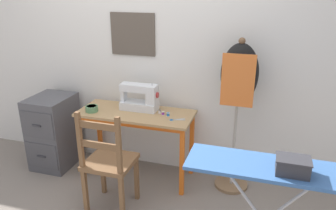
{
  "coord_description": "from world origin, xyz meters",
  "views": [
    {
      "loc": [
        1.17,
        -2.51,
        1.88
      ],
      "look_at": [
        0.34,
        0.21,
        0.82
      ],
      "focal_mm": 35.0,
      "sensor_mm": 36.0,
      "label": 1
    }
  ],
  "objects_px": {
    "ironing_board": "(269,173)",
    "fabric_bowl": "(92,109)",
    "thread_spool_near_machine": "(160,112)",
    "thread_spool_mid_table": "(163,113)",
    "wooden_chair": "(109,163)",
    "filing_cabinet": "(54,131)",
    "thread_spool_far_edge": "(168,114)",
    "dress_form": "(239,83)",
    "sewing_machine": "(141,98)",
    "storage_box": "(293,166)",
    "scissors": "(175,120)"
  },
  "relations": [
    {
      "from": "filing_cabinet",
      "to": "storage_box",
      "type": "height_order",
      "value": "storage_box"
    },
    {
      "from": "thread_spool_far_edge",
      "to": "ironing_board",
      "type": "height_order",
      "value": "ironing_board"
    },
    {
      "from": "thread_spool_mid_table",
      "to": "ironing_board",
      "type": "bearing_deg",
      "value": -41.96
    },
    {
      "from": "sewing_machine",
      "to": "filing_cabinet",
      "type": "xyz_separation_m",
      "value": [
        -0.97,
        -0.13,
        -0.44
      ]
    },
    {
      "from": "wooden_chair",
      "to": "filing_cabinet",
      "type": "relative_size",
      "value": 1.22
    },
    {
      "from": "thread_spool_near_machine",
      "to": "thread_spool_mid_table",
      "type": "bearing_deg",
      "value": -33.02
    },
    {
      "from": "scissors",
      "to": "storage_box",
      "type": "height_order",
      "value": "storage_box"
    },
    {
      "from": "wooden_chair",
      "to": "storage_box",
      "type": "xyz_separation_m",
      "value": [
        1.4,
        -0.35,
        0.42
      ]
    },
    {
      "from": "filing_cabinet",
      "to": "ironing_board",
      "type": "relative_size",
      "value": 0.75
    },
    {
      "from": "fabric_bowl",
      "to": "scissors",
      "type": "relative_size",
      "value": 0.85
    },
    {
      "from": "thread_spool_mid_table",
      "to": "filing_cabinet",
      "type": "bearing_deg",
      "value": -177.15
    },
    {
      "from": "wooden_chair",
      "to": "thread_spool_far_edge",
      "type": "bearing_deg",
      "value": 58.13
    },
    {
      "from": "filing_cabinet",
      "to": "ironing_board",
      "type": "height_order",
      "value": "ironing_board"
    },
    {
      "from": "thread_spool_near_machine",
      "to": "ironing_board",
      "type": "bearing_deg",
      "value": -41.64
    },
    {
      "from": "thread_spool_near_machine",
      "to": "wooden_chair",
      "type": "relative_size",
      "value": 0.04
    },
    {
      "from": "fabric_bowl",
      "to": "thread_spool_near_machine",
      "type": "xyz_separation_m",
      "value": [
        0.65,
        0.15,
        -0.01
      ]
    },
    {
      "from": "fabric_bowl",
      "to": "filing_cabinet",
      "type": "xyz_separation_m",
      "value": [
        -0.52,
        0.06,
        -0.35
      ]
    },
    {
      "from": "scissors",
      "to": "thread_spool_far_edge",
      "type": "distance_m",
      "value": 0.11
    },
    {
      "from": "ironing_board",
      "to": "wooden_chair",
      "type": "bearing_deg",
      "value": 166.87
    },
    {
      "from": "scissors",
      "to": "thread_spool_far_edge",
      "type": "xyz_separation_m",
      "value": [
        -0.09,
        0.07,
        0.01
      ]
    },
    {
      "from": "thread_spool_mid_table",
      "to": "thread_spool_near_machine",
      "type": "bearing_deg",
      "value": 146.98
    },
    {
      "from": "storage_box",
      "to": "thread_spool_near_machine",
      "type": "bearing_deg",
      "value": 140.07
    },
    {
      "from": "ironing_board",
      "to": "fabric_bowl",
      "type": "bearing_deg",
      "value": 155.5
    },
    {
      "from": "thread_spool_far_edge",
      "to": "dress_form",
      "type": "bearing_deg",
      "value": 7.83
    },
    {
      "from": "sewing_machine",
      "to": "ironing_board",
      "type": "bearing_deg",
      "value": -37.67
    },
    {
      "from": "sewing_machine",
      "to": "thread_spool_mid_table",
      "type": "xyz_separation_m",
      "value": [
        0.25,
        -0.07,
        -0.11
      ]
    },
    {
      "from": "scissors",
      "to": "filing_cabinet",
      "type": "bearing_deg",
      "value": 178.85
    },
    {
      "from": "ironing_board",
      "to": "storage_box",
      "type": "height_order",
      "value": "storage_box"
    },
    {
      "from": "fabric_bowl",
      "to": "thread_spool_far_edge",
      "type": "bearing_deg",
      "value": 7.83
    },
    {
      "from": "scissors",
      "to": "thread_spool_near_machine",
      "type": "distance_m",
      "value": 0.22
    },
    {
      "from": "filing_cabinet",
      "to": "dress_form",
      "type": "relative_size",
      "value": 0.53
    },
    {
      "from": "wooden_chair",
      "to": "storage_box",
      "type": "relative_size",
      "value": 4.76
    },
    {
      "from": "sewing_machine",
      "to": "scissors",
      "type": "bearing_deg",
      "value": -21.38
    },
    {
      "from": "sewing_machine",
      "to": "storage_box",
      "type": "xyz_separation_m",
      "value": [
        1.35,
        -1.0,
        0.05
      ]
    },
    {
      "from": "sewing_machine",
      "to": "fabric_bowl",
      "type": "relative_size",
      "value": 3.15
    },
    {
      "from": "sewing_machine",
      "to": "filing_cabinet",
      "type": "bearing_deg",
      "value": -172.57
    },
    {
      "from": "thread_spool_far_edge",
      "to": "filing_cabinet",
      "type": "bearing_deg",
      "value": -178.05
    },
    {
      "from": "fabric_bowl",
      "to": "thread_spool_near_machine",
      "type": "distance_m",
      "value": 0.67
    },
    {
      "from": "dress_form",
      "to": "fabric_bowl",
      "type": "bearing_deg",
      "value": -172.17
    },
    {
      "from": "storage_box",
      "to": "filing_cabinet",
      "type": "bearing_deg",
      "value": 159.38
    },
    {
      "from": "scissors",
      "to": "thread_spool_mid_table",
      "type": "bearing_deg",
      "value": 148.83
    },
    {
      "from": "sewing_machine",
      "to": "storage_box",
      "type": "distance_m",
      "value": 1.68
    },
    {
      "from": "scissors",
      "to": "ironing_board",
      "type": "xyz_separation_m",
      "value": [
        0.84,
        -0.8,
        0.07
      ]
    },
    {
      "from": "sewing_machine",
      "to": "ironing_board",
      "type": "distance_m",
      "value": 1.56
    },
    {
      "from": "thread_spool_far_edge",
      "to": "ironing_board",
      "type": "relative_size",
      "value": 0.03
    },
    {
      "from": "scissors",
      "to": "thread_spool_near_machine",
      "type": "bearing_deg",
      "value": 148.42
    },
    {
      "from": "thread_spool_mid_table",
      "to": "storage_box",
      "type": "relative_size",
      "value": 0.17
    },
    {
      "from": "thread_spool_mid_table",
      "to": "wooden_chair",
      "type": "height_order",
      "value": "wooden_chair"
    },
    {
      "from": "thread_spool_near_machine",
      "to": "thread_spool_far_edge",
      "type": "bearing_deg",
      "value": -24.22
    },
    {
      "from": "fabric_bowl",
      "to": "ironing_board",
      "type": "xyz_separation_m",
      "value": [
        1.68,
        -0.76,
        0.04
      ]
    }
  ]
}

